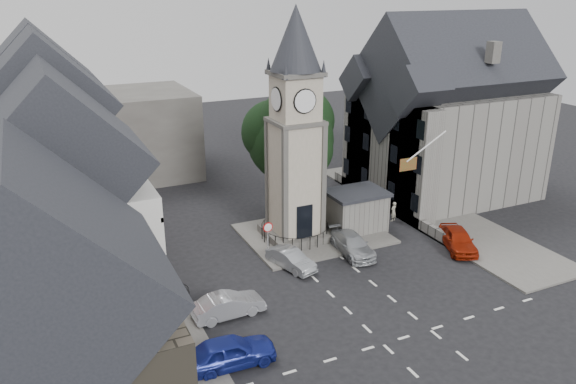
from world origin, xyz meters
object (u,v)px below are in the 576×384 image
stone_shelter (356,210)px  car_west_blue (230,352)px  pedestrian (393,211)px  car_east_red (458,239)px  clock_tower (295,129)px

stone_shelter → car_west_blue: (-13.96, -11.27, -0.78)m
pedestrian → car_west_blue: bearing=13.3°
car_east_red → pedestrian: pedestrian is taller
car_east_red → stone_shelter: bearing=150.8°
car_east_red → pedestrian: (-1.14, 6.05, 0.04)m
car_west_blue → pedestrian: pedestrian is taller
stone_shelter → car_west_blue: stone_shelter is taller
clock_tower → stone_shelter: (4.80, -0.49, -6.57)m
car_west_blue → car_east_red: bearing=-71.4°
clock_tower → car_east_red: (9.49, -6.39, -7.37)m
stone_shelter → car_west_blue: size_ratio=0.96×
clock_tower → stone_shelter: size_ratio=3.78×
stone_shelter → car_east_red: size_ratio=0.97×
car_west_blue → car_east_red: car_west_blue is taller
car_east_red → car_west_blue: bearing=-141.7°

